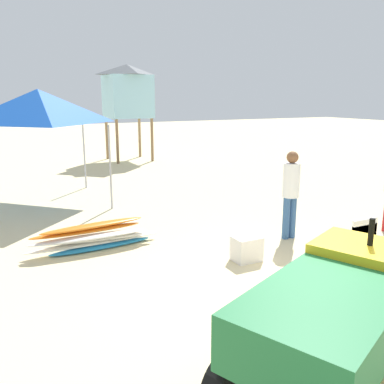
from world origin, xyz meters
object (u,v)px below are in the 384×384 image
object	(u,v)px
lifeguard_tower	(127,91)
lifeguard_near_right	(291,189)
popup_canopy	(39,106)
cooler_box	(247,249)
surfboard_pile	(94,237)
utility_cart	(339,310)
stacked_plastic_chairs	(356,243)

from	to	relation	value
lifeguard_tower	lifeguard_near_right	bearing A→B (deg)	-93.07
popup_canopy	cooler_box	size ratio (longest dim) A/B	6.35
surfboard_pile	utility_cart	bearing A→B (deg)	-76.20
lifeguard_tower	stacked_plastic_chairs	bearing A→B (deg)	-94.39
utility_cart	lifeguard_near_right	xyz separation A→B (m)	(2.44, 3.58, 0.22)
surfboard_pile	popup_canopy	bearing A→B (deg)	93.90
lifeguard_tower	popup_canopy	bearing A→B (deg)	-125.37
lifeguard_near_right	lifeguard_tower	size ratio (longest dim) A/B	0.42
popup_canopy	cooler_box	world-z (taller)	popup_canopy
cooler_box	popup_canopy	bearing A→B (deg)	113.04
utility_cart	surfboard_pile	distance (m)	4.90
lifeguard_near_right	stacked_plastic_chairs	bearing A→B (deg)	-101.81
stacked_plastic_chairs	cooler_box	distance (m)	1.77
surfboard_pile	lifeguard_near_right	world-z (taller)	lifeguard_near_right
stacked_plastic_chairs	lifeguard_tower	size ratio (longest dim) A/B	0.25
lifeguard_tower	surfboard_pile	bearing A→B (deg)	-112.14
utility_cart	lifeguard_tower	world-z (taller)	lifeguard_tower
lifeguard_near_right	popup_canopy	xyz separation A→B (m)	(-3.87, 5.18, 1.52)
lifeguard_near_right	cooler_box	xyz separation A→B (m)	(-1.42, -0.59, -0.79)
lifeguard_near_right	lifeguard_tower	distance (m)	11.69
surfboard_pile	cooler_box	distance (m)	2.79
surfboard_pile	popup_canopy	distance (m)	4.64
stacked_plastic_chairs	surfboard_pile	size ratio (longest dim) A/B	0.41
popup_canopy	lifeguard_tower	xyz separation A→B (m)	(4.49, 6.32, 0.47)
cooler_box	utility_cart	bearing A→B (deg)	-108.85
surfboard_pile	cooler_box	xyz separation A→B (m)	(2.18, -1.74, -0.02)
utility_cart	cooler_box	world-z (taller)	utility_cart
utility_cart	lifeguard_near_right	size ratio (longest dim) A/B	1.62
popup_canopy	lifeguard_tower	distance (m)	7.77
surfboard_pile	popup_canopy	size ratio (longest dim) A/B	0.85
utility_cart	surfboard_pile	bearing A→B (deg)	103.80
stacked_plastic_chairs	popup_canopy	distance (m)	8.20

